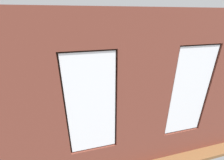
{
  "coord_description": "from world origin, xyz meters",
  "views": [
    {
      "loc": [
        1.27,
        5.24,
        3.34
      ],
      "look_at": [
        0.05,
        0.4,
        1.18
      ],
      "focal_mm": 24.0,
      "sensor_mm": 36.0,
      "label": 1
    }
  ],
  "objects_px": {
    "table_plant_small": "(98,93)",
    "tv_flatscreen": "(37,88)",
    "potted_plant_mid_room_small": "(125,85)",
    "potted_plant_foreground_right": "(53,74)",
    "potted_plant_near_tv": "(51,108)",
    "couch_by_window": "(107,136)",
    "cup_ceramic": "(115,90)",
    "potted_plant_corner_near_left": "(145,64)",
    "papasan_chair": "(97,74)",
    "media_console": "(40,103)",
    "candle_jar": "(107,93)",
    "potted_plant_corner_far_left": "(210,108)",
    "couch_left": "(166,91)",
    "remote_black": "(110,94)",
    "potted_plant_between_couches": "(155,116)",
    "remote_gray": "(103,93)",
    "potted_plant_by_left_couch": "(143,77)",
    "coffee_table": "(107,95)"
  },
  "relations": [
    {
      "from": "couch_left",
      "to": "papasan_chair",
      "type": "height_order",
      "value": "couch_left"
    },
    {
      "from": "papasan_chair",
      "to": "potted_plant_foreground_right",
      "type": "height_order",
      "value": "potted_plant_foreground_right"
    },
    {
      "from": "couch_by_window",
      "to": "remote_black",
      "type": "distance_m",
      "value": 2.13
    },
    {
      "from": "candle_jar",
      "to": "potted_plant_corner_far_left",
      "type": "height_order",
      "value": "potted_plant_corner_far_left"
    },
    {
      "from": "table_plant_small",
      "to": "media_console",
      "type": "xyz_separation_m",
      "value": [
        2.18,
        -0.31,
        -0.3
      ]
    },
    {
      "from": "couch_by_window",
      "to": "candle_jar",
      "type": "height_order",
      "value": "couch_by_window"
    },
    {
      "from": "remote_gray",
      "to": "papasan_chair",
      "type": "distance_m",
      "value": 2.12
    },
    {
      "from": "remote_black",
      "to": "candle_jar",
      "type": "bearing_deg",
      "value": 6.01
    },
    {
      "from": "media_console",
      "to": "potted_plant_between_couches",
      "type": "height_order",
      "value": "potted_plant_between_couches"
    },
    {
      "from": "remote_gray",
      "to": "tv_flatscreen",
      "type": "distance_m",
      "value": 2.46
    },
    {
      "from": "media_console",
      "to": "potted_plant_foreground_right",
      "type": "relative_size",
      "value": 0.88
    },
    {
      "from": "coffee_table",
      "to": "potted_plant_near_tv",
      "type": "height_order",
      "value": "potted_plant_near_tv"
    },
    {
      "from": "potted_plant_between_couches",
      "to": "couch_left",
      "type": "bearing_deg",
      "value": -130.39
    },
    {
      "from": "table_plant_small",
      "to": "potted_plant_between_couches",
      "type": "xyz_separation_m",
      "value": [
        -1.36,
        1.98,
        0.13
      ]
    },
    {
      "from": "media_console",
      "to": "potted_plant_mid_room_small",
      "type": "height_order",
      "value": "potted_plant_mid_room_small"
    },
    {
      "from": "couch_by_window",
      "to": "potted_plant_near_tv",
      "type": "height_order",
      "value": "potted_plant_near_tv"
    },
    {
      "from": "potted_plant_near_tv",
      "to": "candle_jar",
      "type": "bearing_deg",
      "value": -158.13
    },
    {
      "from": "cup_ceramic",
      "to": "potted_plant_between_couches",
      "type": "distance_m",
      "value": 2.3
    },
    {
      "from": "remote_black",
      "to": "remote_gray",
      "type": "height_order",
      "value": "same"
    },
    {
      "from": "papasan_chair",
      "to": "couch_left",
      "type": "bearing_deg",
      "value": 136.56
    },
    {
      "from": "remote_black",
      "to": "potted_plant_near_tv",
      "type": "xyz_separation_m",
      "value": [
        2.12,
        0.7,
        0.16
      ]
    },
    {
      "from": "potted_plant_by_left_couch",
      "to": "potted_plant_corner_far_left",
      "type": "relative_size",
      "value": 0.44
    },
    {
      "from": "couch_left",
      "to": "table_plant_small",
      "type": "height_order",
      "value": "couch_left"
    },
    {
      "from": "potted_plant_mid_room_small",
      "to": "potted_plant_corner_near_left",
      "type": "xyz_separation_m",
      "value": [
        -1.7,
        -1.55,
        0.4
      ]
    },
    {
      "from": "table_plant_small",
      "to": "papasan_chair",
      "type": "distance_m",
      "value": 2.34
    },
    {
      "from": "papasan_chair",
      "to": "potted_plant_near_tv",
      "type": "bearing_deg",
      "value": 56.85
    },
    {
      "from": "coffee_table",
      "to": "papasan_chair",
      "type": "distance_m",
      "value": 2.21
    },
    {
      "from": "papasan_chair",
      "to": "potted_plant_between_couches",
      "type": "height_order",
      "value": "potted_plant_between_couches"
    },
    {
      "from": "cup_ceramic",
      "to": "potted_plant_foreground_right",
      "type": "height_order",
      "value": "potted_plant_foreground_right"
    },
    {
      "from": "cup_ceramic",
      "to": "remote_gray",
      "type": "xyz_separation_m",
      "value": [
        0.53,
        0.04,
        -0.03
      ]
    },
    {
      "from": "couch_left",
      "to": "media_console",
      "type": "distance_m",
      "value": 5.13
    },
    {
      "from": "couch_left",
      "to": "coffee_table",
      "type": "height_order",
      "value": "couch_left"
    },
    {
      "from": "coffee_table",
      "to": "remote_gray",
      "type": "bearing_deg",
      "value": -28.79
    },
    {
      "from": "cup_ceramic",
      "to": "table_plant_small",
      "type": "relative_size",
      "value": 0.38
    },
    {
      "from": "tv_flatscreen",
      "to": "papasan_chair",
      "type": "xyz_separation_m",
      "value": [
        -2.53,
        -2.01,
        -0.45
      ]
    },
    {
      "from": "potted_plant_mid_room_small",
      "to": "potted_plant_foreground_right",
      "type": "height_order",
      "value": "potted_plant_foreground_right"
    },
    {
      "from": "papasan_chair",
      "to": "potted_plant_corner_near_left",
      "type": "relative_size",
      "value": 0.88
    },
    {
      "from": "potted_plant_near_tv",
      "to": "couch_by_window",
      "type": "bearing_deg",
      "value": 138.93
    },
    {
      "from": "cup_ceramic",
      "to": "potted_plant_corner_near_left",
      "type": "bearing_deg",
      "value": -137.62
    },
    {
      "from": "table_plant_small",
      "to": "tv_flatscreen",
      "type": "bearing_deg",
      "value": -8.1
    },
    {
      "from": "potted_plant_foreground_right",
      "to": "potted_plant_by_left_couch",
      "type": "bearing_deg",
      "value": 167.97
    },
    {
      "from": "tv_flatscreen",
      "to": "candle_jar",
      "type": "bearing_deg",
      "value": 175.53
    },
    {
      "from": "remote_gray",
      "to": "papasan_chair",
      "type": "bearing_deg",
      "value": 76.12
    },
    {
      "from": "remote_gray",
      "to": "potted_plant_corner_near_left",
      "type": "relative_size",
      "value": 0.13
    },
    {
      "from": "candle_jar",
      "to": "potted_plant_mid_room_small",
      "type": "distance_m",
      "value": 1.21
    },
    {
      "from": "potted_plant_mid_room_small",
      "to": "potted_plant_corner_near_left",
      "type": "relative_size",
      "value": 0.44
    },
    {
      "from": "potted_plant_mid_room_small",
      "to": "potted_plant_near_tv",
      "type": "xyz_separation_m",
      "value": [
        3.01,
        1.5,
        0.23
      ]
    },
    {
      "from": "couch_left",
      "to": "remote_black",
      "type": "distance_m",
      "value": 2.44
    },
    {
      "from": "potted_plant_corner_near_left",
      "to": "papasan_chair",
      "type": "bearing_deg",
      "value": 0.73
    },
    {
      "from": "couch_by_window",
      "to": "potted_plant_corner_near_left",
      "type": "bearing_deg",
      "value": -125.73
    }
  ]
}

